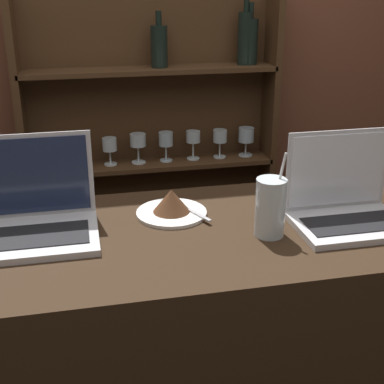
% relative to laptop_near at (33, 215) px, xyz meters
% --- Properties ---
extents(back_wall, '(7.00, 0.06, 2.70)m').
position_rel_laptop_near_xyz_m(back_wall, '(0.37, 1.05, 0.22)').
color(back_wall, brown).
rests_on(back_wall, ground_plane).
extents(back_shelf, '(1.12, 0.18, 1.68)m').
position_rel_laptop_near_xyz_m(back_shelf, '(0.46, 0.97, -0.24)').
color(back_shelf, '#472D19').
rests_on(back_shelf, ground_plane).
extents(laptop_near, '(0.33, 0.25, 0.25)m').
position_rel_laptop_near_xyz_m(laptop_near, '(0.00, 0.00, 0.00)').
color(laptop_near, silver).
rests_on(laptop_near, bar_counter).
extents(laptop_far, '(0.31, 0.22, 0.25)m').
position_rel_laptop_near_xyz_m(laptop_far, '(0.84, -0.11, 0.00)').
color(laptop_far, silver).
rests_on(laptop_far, bar_counter).
extents(cake_plate, '(0.20, 0.20, 0.08)m').
position_rel_laptop_near_xyz_m(cake_plate, '(0.38, 0.04, -0.02)').
color(cake_plate, white).
rests_on(cake_plate, bar_counter).
extents(water_glass, '(0.08, 0.08, 0.23)m').
position_rel_laptop_near_xyz_m(water_glass, '(0.61, -0.14, 0.02)').
color(water_glass, silver).
rests_on(water_glass, bar_counter).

